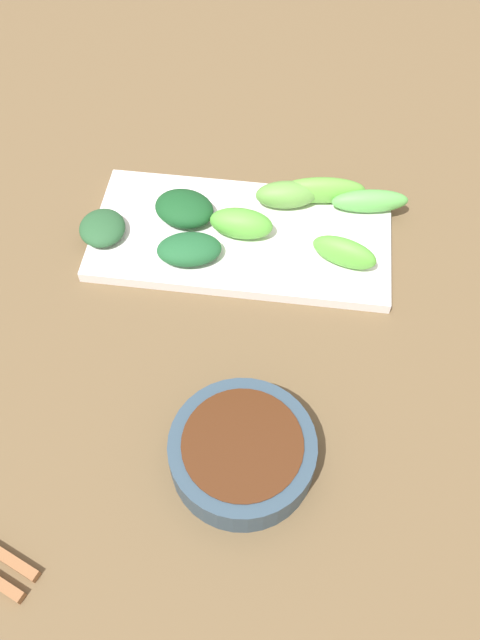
{
  "coord_description": "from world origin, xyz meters",
  "views": [
    {
      "loc": [
        -0.33,
        -0.05,
        0.53
      ],
      "look_at": [
        -0.02,
        -0.01,
        0.05
      ],
      "focal_mm": 36.14,
      "sensor_mm": 36.0,
      "label": 1
    }
  ],
  "objects": [
    {
      "name": "sauce_bowl",
      "position": [
        -0.13,
        -0.03,
        0.04
      ],
      "size": [
        0.12,
        0.12,
        0.04
      ],
      "color": "#304657",
      "rests_on": "tabletop"
    },
    {
      "name": "serving_plate",
      "position": [
        0.1,
        0.0,
        0.03
      ],
      "size": [
        0.15,
        0.3,
        0.01
      ],
      "primitive_type": "cube",
      "color": "white",
      "rests_on": "tabletop"
    },
    {
      "name": "broccoli_stalk_4",
      "position": [
        0.16,
        -0.08,
        0.05
      ],
      "size": [
        0.03,
        0.09,
        0.03
      ],
      "primitive_type": "ellipsoid",
      "rotation": [
        0.0,
        0.0,
        0.12
      ],
      "color": "#64B13F",
      "rests_on": "serving_plate"
    },
    {
      "name": "broccoli_stalk_3",
      "position": [
        0.08,
        -0.1,
        0.05
      ],
      "size": [
        0.04,
        0.07,
        0.03
      ],
      "primitive_type": "ellipsoid",
      "rotation": [
        0.0,
        0.0,
        -0.3
      ],
      "color": "#5DBC3E",
      "rests_on": "serving_plate"
    },
    {
      "name": "broccoli_stalk_1",
      "position": [
        0.1,
        0.0,
        0.05
      ],
      "size": [
        0.03,
        0.07,
        0.03
      ],
      "primitive_type": "ellipsoid",
      "rotation": [
        0.0,
        0.0,
        -0.05
      ],
      "color": "#5CB93E",
      "rests_on": "serving_plate"
    },
    {
      "name": "tabletop",
      "position": [
        0.0,
        0.0,
        0.01
      ],
      "size": [
        2.1,
        2.1,
        0.02
      ],
      "primitive_type": "cube",
      "color": "brown",
      "rests_on": "ground"
    },
    {
      "name": "broccoli_leafy_6",
      "position": [
        0.08,
        0.14,
        0.04
      ],
      "size": [
        0.06,
        0.06,
        0.02
      ],
      "primitive_type": "ellipsoid",
      "rotation": [
        0.0,
        0.0,
        0.22
      ],
      "color": "#285831",
      "rests_on": "serving_plate"
    },
    {
      "name": "broccoli_leafy_2",
      "position": [
        0.07,
        0.05,
        0.04
      ],
      "size": [
        0.05,
        0.07,
        0.02
      ],
      "primitive_type": "ellipsoid",
      "rotation": [
        0.0,
        0.0,
        0.19
      ],
      "color": "#205D31",
      "rests_on": "serving_plate"
    },
    {
      "name": "broccoli_stalk_5",
      "position": [
        0.15,
        -0.04,
        0.05
      ],
      "size": [
        0.04,
        0.07,
        0.03
      ],
      "primitive_type": "ellipsoid",
      "rotation": [
        0.0,
        0.0,
        0.16
      ],
      "color": "#64A245",
      "rests_on": "serving_plate"
    },
    {
      "name": "broccoli_leafy_0",
      "position": [
        0.12,
        0.06,
        0.04
      ],
      "size": [
        0.06,
        0.07,
        0.02
      ],
      "primitive_type": "ellipsoid",
      "rotation": [
        0.0,
        0.0,
        -0.25
      ],
      "color": "#184E23",
      "rests_on": "serving_plate"
    },
    {
      "name": "broccoli_stalk_7",
      "position": [
        0.15,
        -0.13,
        0.04
      ],
      "size": [
        0.03,
        0.08,
        0.02
      ],
      "primitive_type": "ellipsoid",
      "rotation": [
        0.0,
        0.0,
        0.15
      ],
      "color": "#5EB952",
      "rests_on": "serving_plate"
    }
  ]
}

